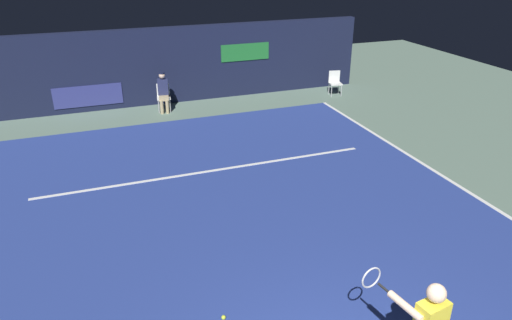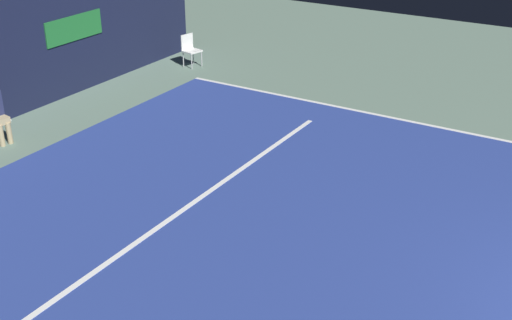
% 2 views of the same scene
% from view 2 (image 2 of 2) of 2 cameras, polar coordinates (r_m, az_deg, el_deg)
% --- Properties ---
extents(ground_plane, '(30.37, 30.37, 0.00)m').
position_cam_2_polar(ground_plane, '(10.75, 4.72, -5.97)').
color(ground_plane, slate).
extents(court_surface, '(10.59, 12.14, 0.01)m').
position_cam_2_polar(court_surface, '(10.75, 4.72, -5.94)').
color(court_surface, navy).
rests_on(court_surface, ground).
extents(line_sideline_left, '(0.10, 12.14, 0.01)m').
position_cam_2_polar(line_sideline_left, '(15.16, 13.78, 3.08)').
color(line_sideline_left, white).
rests_on(line_sideline_left, court_surface).
extents(line_service, '(8.26, 0.10, 0.01)m').
position_cam_2_polar(line_service, '(11.70, -4.59, -3.10)').
color(line_service, white).
rests_on(line_service, court_surface).
extents(courtside_chair_near, '(0.51, 0.49, 0.88)m').
position_cam_2_polar(courtside_chair_near, '(18.70, -5.65, 9.49)').
color(courtside_chair_near, white).
rests_on(courtside_chair_near, ground).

